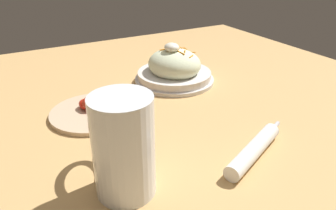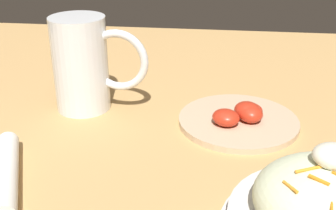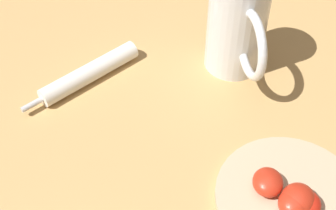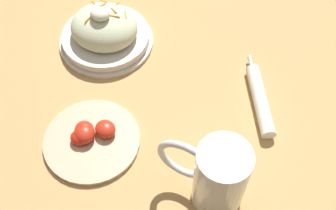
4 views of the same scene
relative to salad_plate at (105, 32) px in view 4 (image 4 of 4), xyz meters
The scene contains 5 objects.
ground_plane 0.24m from the salad_plate, 145.37° to the left, with size 1.43×1.43×0.00m, color tan.
salad_plate is the anchor object (origin of this frame).
beer_mug 0.46m from the salad_plate, 140.18° to the left, with size 0.17×0.10×0.17m.
napkin_roll 0.40m from the salad_plate, behind, with size 0.11×0.21×0.03m.
tomato_plate 0.28m from the salad_plate, 107.39° to the left, with size 0.20×0.20×0.04m.
Camera 4 is at (-0.18, 0.49, 0.77)m, focal length 45.49 mm.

